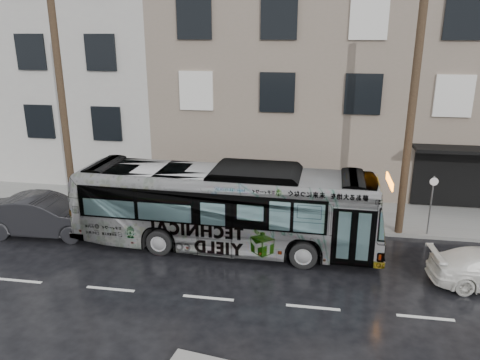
# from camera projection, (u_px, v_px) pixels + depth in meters

# --- Properties ---
(ground) EXTENTS (120.00, 120.00, 0.00)m
(ground) POSITION_uv_depth(u_px,v_px,m) (224.00, 261.00, 16.77)
(ground) COLOR black
(ground) RESTS_ON ground
(sidewalk) EXTENTS (90.00, 3.60, 0.15)m
(sidewalk) POSITION_uv_depth(u_px,v_px,m) (245.00, 210.00, 21.35)
(sidewalk) COLOR gray
(sidewalk) RESTS_ON ground
(building_taupe) EXTENTS (20.00, 12.00, 11.00)m
(building_taupe) POSITION_uv_depth(u_px,v_px,m) (354.00, 75.00, 26.26)
(building_taupe) COLOR gray
(building_taupe) RESTS_ON ground
(utility_pole_front) EXTENTS (0.30, 0.30, 9.00)m
(utility_pole_front) POSITION_uv_depth(u_px,v_px,m) (411.00, 121.00, 17.45)
(utility_pole_front) COLOR #443522
(utility_pole_front) RESTS_ON sidewalk
(utility_pole_rear) EXTENTS (0.30, 0.30, 9.00)m
(utility_pole_rear) POSITION_uv_depth(u_px,v_px,m) (63.00, 111.00, 19.63)
(utility_pole_rear) COLOR #443522
(utility_pole_rear) RESTS_ON sidewalk
(sign_post) EXTENTS (0.06, 0.06, 2.40)m
(sign_post) POSITION_uv_depth(u_px,v_px,m) (431.00, 206.00, 18.28)
(sign_post) COLOR slate
(sign_post) RESTS_ON sidewalk
(bus) EXTENTS (11.54, 3.05, 3.19)m
(bus) POSITION_uv_depth(u_px,v_px,m) (225.00, 207.00, 17.44)
(bus) COLOR #B2B2B2
(bus) RESTS_ON ground
(dark_sedan) EXTENTS (5.00, 1.97, 1.62)m
(dark_sedan) POSITION_uv_depth(u_px,v_px,m) (45.00, 216.00, 18.72)
(dark_sedan) COLOR black
(dark_sedan) RESTS_ON ground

